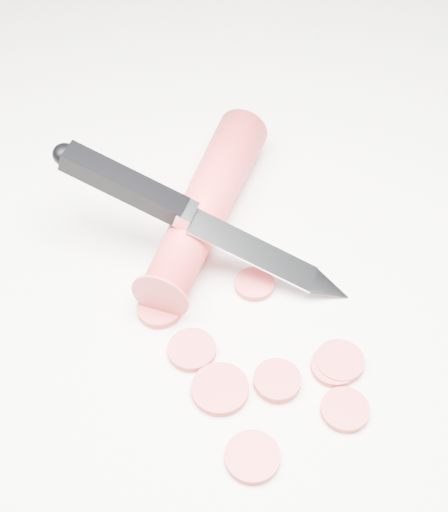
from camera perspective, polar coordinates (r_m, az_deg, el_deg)
ground at (r=0.54m, az=-1.71°, el=-5.16°), size 2.40×2.40×0.00m
carrot at (r=0.59m, az=-1.43°, el=4.15°), size 0.19×0.14×0.04m
carrot_slice_0 at (r=0.48m, az=2.28°, el=-15.77°), size 0.04×0.04×0.01m
carrot_slice_1 at (r=0.51m, az=4.27°, el=-9.92°), size 0.03×0.03×0.01m
carrot_slice_2 at (r=0.52m, az=8.80°, el=-8.70°), size 0.03×0.03×0.01m
carrot_slice_3 at (r=0.50m, az=9.64°, el=-12.03°), size 0.03×0.03×0.01m
carrot_slice_4 at (r=0.56m, az=2.44°, el=-2.26°), size 0.03×0.03×0.01m
carrot_slice_5 at (r=0.54m, az=-5.17°, el=-4.22°), size 0.03×0.03×0.01m
carrot_slice_6 at (r=0.52m, az=9.23°, el=-8.34°), size 0.03×0.03×0.01m
carrot_slice_7 at (r=0.52m, az=-2.59°, el=-7.51°), size 0.04×0.04×0.01m
carrot_slice_8 at (r=0.50m, az=-0.32°, el=-10.59°), size 0.04×0.04×0.01m
kitchen_knife at (r=0.54m, az=-1.69°, el=2.92°), size 0.16×0.22×0.09m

